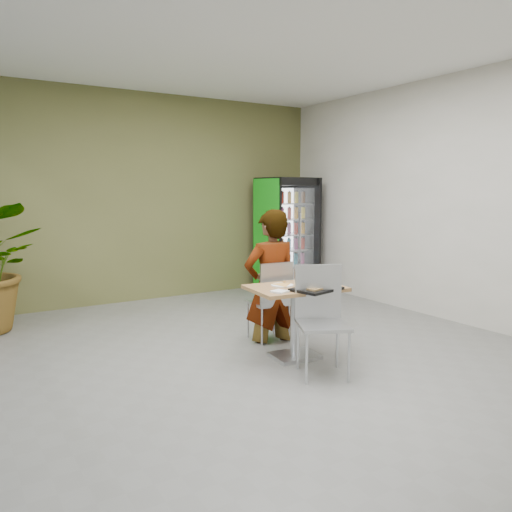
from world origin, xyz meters
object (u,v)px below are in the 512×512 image
at_px(dining_table, 295,307).
at_px(beverage_fridge, 287,235).
at_px(chair_far, 272,295).
at_px(cafeteria_tray, 316,289).
at_px(seated_woman, 271,289).
at_px(soda_cup, 316,275).
at_px(chair_near, 320,310).

xyz_separation_m(dining_table, beverage_fridge, (1.96, 2.91, 0.43)).
height_order(chair_far, cafeteria_tray, chair_far).
bearing_deg(seated_woman, chair_far, 85.54).
distance_m(soda_cup, cafeteria_tray, 0.39).
height_order(dining_table, seated_woman, seated_woman).
relative_size(dining_table, soda_cup, 5.33).
relative_size(chair_far, beverage_fridge, 0.48).
height_order(dining_table, soda_cup, soda_cup).
relative_size(dining_table, chair_far, 1.06).
bearing_deg(chair_far, dining_table, 83.96).
xyz_separation_m(seated_woman, cafeteria_tray, (-0.06, -0.90, 0.16)).
xyz_separation_m(cafeteria_tray, beverage_fridge, (1.91, 3.19, 0.20)).
relative_size(seated_woman, soda_cup, 9.81).
relative_size(chair_far, soda_cup, 5.01).
bearing_deg(beverage_fridge, chair_far, -135.13).
distance_m(chair_far, soda_cup, 0.65).
bearing_deg(beverage_fridge, seated_woman, -135.58).
xyz_separation_m(chair_near, cafeteria_tray, (0.08, 0.17, 0.17)).
xyz_separation_m(dining_table, chair_near, (-0.03, -0.45, 0.06)).
bearing_deg(chair_near, beverage_fridge, 84.63).
relative_size(chair_near, seated_woman, 0.56).
bearing_deg(chair_near, chair_far, 107.61).
distance_m(seated_woman, beverage_fridge, 2.96).
xyz_separation_m(chair_far, chair_near, (-0.14, -1.03, 0.06)).
xyz_separation_m(dining_table, soda_cup, (0.29, 0.02, 0.30)).
bearing_deg(seated_woman, beverage_fridge, -124.63).
height_order(soda_cup, beverage_fridge, beverage_fridge).
relative_size(chair_far, chair_near, 0.91).
distance_m(dining_table, cafeteria_tray, 0.36).
relative_size(cafeteria_tray, beverage_fridge, 0.24).
relative_size(soda_cup, cafeteria_tray, 0.40).
height_order(chair_far, beverage_fridge, beverage_fridge).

